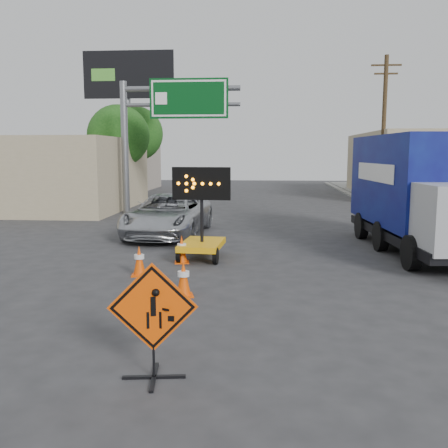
# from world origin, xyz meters

# --- Properties ---
(ground) EXTENTS (100.00, 100.00, 0.00)m
(ground) POSITION_xyz_m (0.00, 0.00, 0.00)
(ground) COLOR #2D2D30
(ground) RESTS_ON ground
(curb_right) EXTENTS (0.40, 60.00, 0.12)m
(curb_right) POSITION_xyz_m (7.20, 15.00, 0.06)
(curb_right) COLOR gray
(curb_right) RESTS_ON ground
(storefront_left_near) EXTENTS (14.00, 10.00, 4.00)m
(storefront_left_near) POSITION_xyz_m (-14.00, 20.00, 2.00)
(storefront_left_near) COLOR tan
(storefront_left_near) RESTS_ON ground
(storefront_left_far) EXTENTS (12.00, 10.00, 4.40)m
(storefront_left_far) POSITION_xyz_m (-15.00, 34.00, 2.20)
(storefront_left_far) COLOR #9F9184
(storefront_left_far) RESTS_ON ground
(building_right_far) EXTENTS (10.00, 14.00, 4.60)m
(building_right_far) POSITION_xyz_m (13.00, 30.00, 2.30)
(building_right_far) COLOR tan
(building_right_far) RESTS_ON ground
(highway_gantry) EXTENTS (6.18, 0.38, 6.90)m
(highway_gantry) POSITION_xyz_m (-4.43, 17.96, 5.07)
(highway_gantry) COLOR slate
(highway_gantry) RESTS_ON ground
(billboard) EXTENTS (6.10, 0.54, 9.85)m
(billboard) POSITION_xyz_m (-8.35, 25.87, 7.35)
(billboard) COLOR slate
(billboard) RESTS_ON ground
(utility_pole_far) EXTENTS (1.80, 0.26, 9.00)m
(utility_pole_far) POSITION_xyz_m (8.00, 24.00, 4.68)
(utility_pole_far) COLOR #47341E
(utility_pole_far) RESTS_ON ground
(tree_left_near) EXTENTS (3.71, 3.71, 6.03)m
(tree_left_near) POSITION_xyz_m (-8.00, 22.00, 4.16)
(tree_left_near) COLOR #47341E
(tree_left_near) RESTS_ON ground
(tree_left_far) EXTENTS (4.10, 4.10, 6.66)m
(tree_left_far) POSITION_xyz_m (-9.00, 30.00, 4.60)
(tree_left_far) COLOR #47341E
(tree_left_far) RESTS_ON ground
(construction_sign) EXTENTS (1.27, 0.90, 1.69)m
(construction_sign) POSITION_xyz_m (-0.79, -1.08, 0.89)
(construction_sign) COLOR black
(construction_sign) RESTS_ON ground
(arrow_board) EXTENTS (1.75, 2.02, 2.77)m
(arrow_board) POSITION_xyz_m (-1.11, 7.01, 0.62)
(arrow_board) COLOR #F2A80D
(arrow_board) RESTS_ON ground
(pickup_truck) EXTENTS (2.99, 5.89, 1.60)m
(pickup_truck) POSITION_xyz_m (-2.94, 11.23, 0.80)
(pickup_truck) COLOR silver
(pickup_truck) RESTS_ON ground
(box_truck) EXTENTS (2.99, 8.07, 3.76)m
(box_truck) POSITION_xyz_m (5.69, 8.75, 1.70)
(box_truck) COLOR black
(box_truck) RESTS_ON ground
(cone_a) EXTENTS (0.51, 0.51, 0.81)m
(cone_a) POSITION_xyz_m (-1.03, 3.03, 0.41)
(cone_a) COLOR #F54D05
(cone_a) RESTS_ON ground
(cone_b) EXTENTS (0.46, 0.46, 0.80)m
(cone_b) POSITION_xyz_m (-2.48, 4.80, 0.40)
(cone_b) COLOR #F54D05
(cone_b) RESTS_ON ground
(cone_c) EXTENTS (0.48, 0.48, 0.81)m
(cone_c) POSITION_xyz_m (-1.63, 6.41, 0.41)
(cone_c) COLOR #F54D05
(cone_c) RESTS_ON ground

